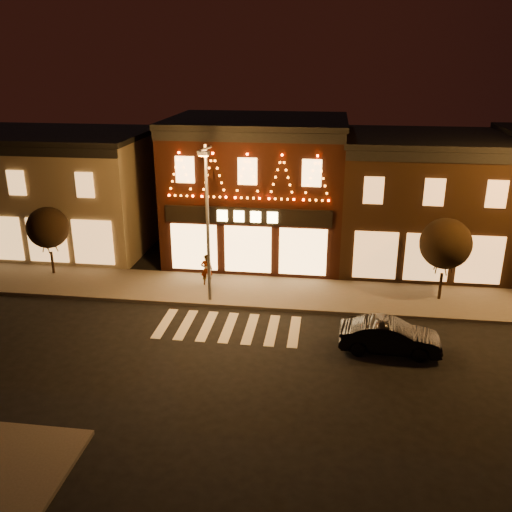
# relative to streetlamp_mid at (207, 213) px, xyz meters

# --- Properties ---
(ground) EXTENTS (120.00, 120.00, 0.00)m
(ground) POSITION_rel_streetlamp_mid_xyz_m (1.39, -6.37, -4.68)
(ground) COLOR black
(ground) RESTS_ON ground
(sidewalk_far) EXTENTS (44.00, 4.00, 0.15)m
(sidewalk_far) POSITION_rel_streetlamp_mid_xyz_m (3.39, 1.63, -4.61)
(sidewalk_far) COLOR #47423D
(sidewalk_far) RESTS_ON ground
(building_left) EXTENTS (12.20, 8.28, 7.30)m
(building_left) POSITION_rel_streetlamp_mid_xyz_m (-11.61, 7.62, -1.02)
(building_left) COLOR #7A7057
(building_left) RESTS_ON ground
(building_pulp) EXTENTS (10.20, 8.34, 8.30)m
(building_pulp) POSITION_rel_streetlamp_mid_xyz_m (1.39, 7.60, -0.52)
(building_pulp) COLOR black
(building_pulp) RESTS_ON ground
(building_right_a) EXTENTS (9.20, 8.28, 7.50)m
(building_right_a) POSITION_rel_streetlamp_mid_xyz_m (10.89, 7.62, -0.92)
(building_right_a) COLOR #342012
(building_right_a) RESTS_ON ground
(streetlamp_mid) EXTENTS (0.61, 1.77, 7.72)m
(streetlamp_mid) POSITION_rel_streetlamp_mid_xyz_m (0.00, 0.00, 0.00)
(streetlamp_mid) COLOR #59595E
(streetlamp_mid) RESTS_ON sidewalk_far
(tree_left) EXTENTS (2.27, 2.27, 3.80)m
(tree_left) POSITION_rel_streetlamp_mid_xyz_m (-9.52, 2.53, -1.87)
(tree_left) COLOR black
(tree_left) RESTS_ON sidewalk_far
(tree_right) EXTENTS (2.49, 2.49, 4.17)m
(tree_right) POSITION_rel_streetlamp_mid_xyz_m (11.37, 1.86, -1.61)
(tree_right) COLOR black
(tree_right) RESTS_ON sidewalk_far
(dark_sedan) EXTENTS (4.22, 1.65, 1.37)m
(dark_sedan) POSITION_rel_streetlamp_mid_xyz_m (8.43, -3.59, -4.00)
(dark_sedan) COLOR black
(dark_sedan) RESTS_ON ground
(pedestrian) EXTENTS (0.70, 0.55, 1.69)m
(pedestrian) POSITION_rel_streetlamp_mid_xyz_m (-0.60, 2.08, -3.69)
(pedestrian) COLOR gray
(pedestrian) RESTS_ON sidewalk_far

